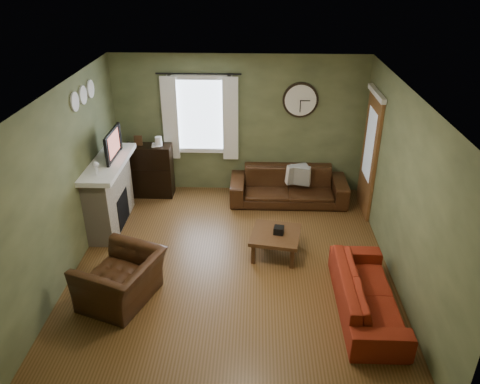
{
  "coord_description": "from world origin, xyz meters",
  "views": [
    {
      "loc": [
        0.32,
        -5.63,
        4.17
      ],
      "look_at": [
        0.1,
        0.4,
        1.05
      ],
      "focal_mm": 35.0,
      "sensor_mm": 36.0,
      "label": 1
    }
  ],
  "objects_px": {
    "bookshelf": "(150,171)",
    "armchair": "(121,279)",
    "sofa_red": "(367,293)",
    "sofa_brown": "(288,186)",
    "coffee_table": "(275,244)"
  },
  "relations": [
    {
      "from": "bookshelf",
      "to": "sofa_red",
      "type": "height_order",
      "value": "bookshelf"
    },
    {
      "from": "bookshelf",
      "to": "armchair",
      "type": "xyz_separation_m",
      "value": [
        0.24,
        -3.03,
        -0.17
      ]
    },
    {
      "from": "bookshelf",
      "to": "armchair",
      "type": "distance_m",
      "value": 3.05
    },
    {
      "from": "bookshelf",
      "to": "sofa_red",
      "type": "xyz_separation_m",
      "value": [
        3.44,
        -3.12,
        -0.23
      ]
    },
    {
      "from": "sofa_red",
      "to": "coffee_table",
      "type": "height_order",
      "value": "sofa_red"
    },
    {
      "from": "sofa_brown",
      "to": "bookshelf",
      "type": "bearing_deg",
      "value": 176.45
    },
    {
      "from": "armchair",
      "to": "bookshelf",
      "type": "bearing_deg",
      "value": -155.16
    },
    {
      "from": "bookshelf",
      "to": "sofa_red",
      "type": "distance_m",
      "value": 4.65
    },
    {
      "from": "sofa_red",
      "to": "armchair",
      "type": "relative_size",
      "value": 1.82
    },
    {
      "from": "sofa_red",
      "to": "coffee_table",
      "type": "xyz_separation_m",
      "value": [
        -1.13,
        1.21,
        -0.08
      ]
    },
    {
      "from": "sofa_brown",
      "to": "coffee_table",
      "type": "relative_size",
      "value": 2.96
    },
    {
      "from": "sofa_brown",
      "to": "coffee_table",
      "type": "height_order",
      "value": "sofa_brown"
    },
    {
      "from": "bookshelf",
      "to": "sofa_brown",
      "type": "relative_size",
      "value": 0.47
    },
    {
      "from": "bookshelf",
      "to": "coffee_table",
      "type": "xyz_separation_m",
      "value": [
        2.3,
        -1.91,
        -0.31
      ]
    },
    {
      "from": "bookshelf",
      "to": "sofa_brown",
      "type": "distance_m",
      "value": 2.6
    }
  ]
}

